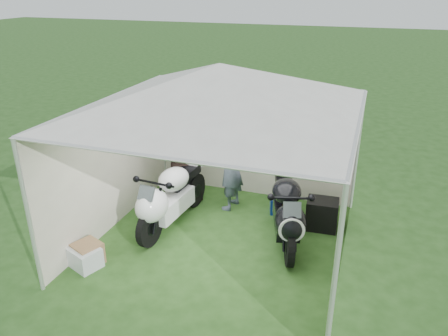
{
  "coord_description": "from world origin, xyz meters",
  "views": [
    {
      "loc": [
        2.12,
        -5.96,
        4.07
      ],
      "look_at": [
        -0.05,
        0.35,
        1.21
      ],
      "focal_mm": 35.0,
      "sensor_mm": 36.0,
      "label": 1
    }
  ],
  "objects": [
    {
      "name": "ground",
      "position": [
        0.0,
        0.0,
        0.0
      ],
      "size": [
        80.0,
        80.0,
        0.0
      ],
      "primitive_type": "plane",
      "color": "#224817",
      "rests_on": "ground"
    },
    {
      "name": "canopy_tent",
      "position": [
        -0.0,
        0.03,
        2.58
      ],
      "size": [
        5.66,
        5.66,
        3.0
      ],
      "color": "silver",
      "rests_on": "ground"
    },
    {
      "name": "motorcycle_white",
      "position": [
        -1.01,
        0.19,
        0.61
      ],
      "size": [
        0.62,
        2.22,
        1.09
      ],
      "rotation": [
        0.0,
        0.0,
        -0.09
      ],
      "color": "black",
      "rests_on": "ground"
    },
    {
      "name": "motorcycle_black",
      "position": [
        1.03,
        0.38,
        0.61
      ],
      "size": [
        0.93,
        2.15,
        1.08
      ],
      "rotation": [
        0.0,
        0.0,
        0.29
      ],
      "color": "black",
      "rests_on": "ground"
    },
    {
      "name": "paddock_stand",
      "position": [
        0.75,
        1.34,
        0.15
      ],
      "size": [
        0.46,
        0.36,
        0.3
      ],
      "primitive_type": "cube",
      "rotation": [
        0.0,
        0.0,
        0.29
      ],
      "color": "#1734AD",
      "rests_on": "ground"
    },
    {
      "name": "person_dark_jacket",
      "position": [
        -1.24,
        1.21,
        0.89
      ],
      "size": [
        0.92,
        0.75,
        1.78
      ],
      "primitive_type": "imported",
      "rotation": [
        0.0,
        0.0,
        3.23
      ],
      "color": "black",
      "rests_on": "ground"
    },
    {
      "name": "person_blue_jacket",
      "position": [
        -0.22,
        1.24,
        0.88
      ],
      "size": [
        0.5,
        0.69,
        1.76
      ],
      "primitive_type": "imported",
      "rotation": [
        0.0,
        0.0,
        -1.7
      ],
      "color": "slate",
      "rests_on": "ground"
    },
    {
      "name": "equipment_box",
      "position": [
        1.55,
        1.03,
        0.27
      ],
      "size": [
        0.57,
        0.46,
        0.54
      ],
      "primitive_type": "cube",
      "rotation": [
        0.0,
        0.0,
        0.06
      ],
      "color": "black",
      "rests_on": "ground"
    },
    {
      "name": "crate_0",
      "position": [
        -1.75,
        -1.33,
        0.16
      ],
      "size": [
        0.58,
        0.52,
        0.32
      ],
      "primitive_type": "cube",
      "rotation": [
        0.0,
        0.0,
        -0.37
      ],
      "color": "silver",
      "rests_on": "ground"
    },
    {
      "name": "crate_1",
      "position": [
        -1.75,
        -1.24,
        0.17
      ],
      "size": [
        0.51,
        0.51,
        0.35
      ],
      "primitive_type": "cube",
      "rotation": [
        0.0,
        0.0,
        -0.39
      ],
      "color": "olive",
      "rests_on": "ground"
    }
  ]
}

